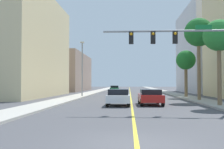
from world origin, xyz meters
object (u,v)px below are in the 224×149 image
object	(u,v)px
traffic_signal_mast	(186,46)
car_green	(115,89)
car_red	(150,97)
palm_near	(219,37)
palm_mid	(199,33)
palm_far	(186,61)
car_white	(118,97)
street_lamp	(82,66)

from	to	relation	value
traffic_signal_mast	car_green	size ratio (longest dim) A/B	2.05
car_red	traffic_signal_mast	bearing A→B (deg)	-71.65
palm_near	palm_mid	size ratio (longest dim) A/B	0.80
palm_far	car_white	distance (m)	16.16
street_lamp	car_green	distance (m)	20.36
car_red	street_lamp	bearing A→B (deg)	121.34
palm_near	car_green	bearing A→B (deg)	106.72
palm_near	car_white	distance (m)	9.59
palm_far	car_green	distance (m)	23.26
car_green	car_red	distance (m)	32.95
palm_near	car_green	size ratio (longest dim) A/B	1.65
traffic_signal_mast	palm_far	distance (m)	18.05
palm_far	car_white	bearing A→B (deg)	-122.32
car_green	car_red	world-z (taller)	car_green
traffic_signal_mast	palm_mid	xyz separation A→B (m)	(3.58, 10.76, 2.77)
street_lamp	palm_mid	size ratio (longest dim) A/B	0.86
street_lamp	palm_mid	world-z (taller)	palm_mid
traffic_signal_mast	palm_near	distance (m)	5.32
palm_far	car_green	size ratio (longest dim) A/B	1.44
palm_near	palm_mid	world-z (taller)	palm_mid
street_lamp	palm_far	size ratio (longest dim) A/B	1.23
traffic_signal_mast	palm_near	size ratio (longest dim) A/B	1.25
palm_mid	car_red	xyz separation A→B (m)	(-5.54, -5.29, -6.49)
traffic_signal_mast	palm_mid	world-z (taller)	palm_mid
traffic_signal_mast	car_green	distance (m)	38.83
car_white	palm_near	bearing A→B (deg)	-5.18
traffic_signal_mast	street_lamp	size ratio (longest dim) A/B	1.16
car_white	palm_far	bearing A→B (deg)	56.90
traffic_signal_mast	car_white	world-z (taller)	traffic_signal_mast
traffic_signal_mast	palm_near	bearing A→B (deg)	48.03
car_red	palm_far	bearing A→B (deg)	64.02
palm_far	car_red	size ratio (longest dim) A/B	1.39
street_lamp	car_red	world-z (taller)	street_lamp
street_lamp	car_red	distance (m)	15.67
car_white	car_red	size ratio (longest dim) A/B	0.90
street_lamp	car_white	size ratio (longest dim) A/B	1.89
palm_near	palm_far	size ratio (longest dim) A/B	1.14
palm_near	palm_far	bearing A→B (deg)	89.29
street_lamp	car_green	size ratio (longest dim) A/B	1.77
car_green	car_white	bearing A→B (deg)	-87.60
traffic_signal_mast	car_white	distance (m)	7.49
palm_mid	car_red	size ratio (longest dim) A/B	1.99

